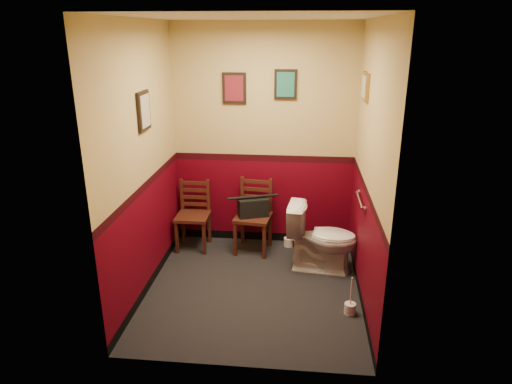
# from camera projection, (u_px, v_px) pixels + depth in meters

# --- Properties ---
(floor) EXTENTS (2.20, 2.40, 0.00)m
(floor) POSITION_uv_depth(u_px,v_px,m) (254.00, 288.00, 4.84)
(floor) COLOR black
(floor) RESTS_ON ground
(ceiling) EXTENTS (2.20, 2.40, 0.00)m
(ceiling) POSITION_uv_depth(u_px,v_px,m) (253.00, 17.00, 3.94)
(ceiling) COLOR silver
(ceiling) RESTS_ON ground
(wall_back) EXTENTS (2.20, 0.00, 2.70)m
(wall_back) POSITION_uv_depth(u_px,v_px,m) (264.00, 139.00, 5.52)
(wall_back) COLOR #4D020F
(wall_back) RESTS_ON ground
(wall_front) EXTENTS (2.20, 0.00, 2.70)m
(wall_front) POSITION_uv_depth(u_px,v_px,m) (236.00, 213.00, 3.27)
(wall_front) COLOR #4D020F
(wall_front) RESTS_ON ground
(wall_left) EXTENTS (0.00, 2.40, 2.70)m
(wall_left) POSITION_uv_depth(u_px,v_px,m) (143.00, 163.00, 4.50)
(wall_left) COLOR #4D020F
(wall_left) RESTS_ON ground
(wall_right) EXTENTS (0.00, 2.40, 2.70)m
(wall_right) POSITION_uv_depth(u_px,v_px,m) (369.00, 170.00, 4.29)
(wall_right) COLOR #4D020F
(wall_right) RESTS_ON ground
(grab_bar) EXTENTS (0.05, 0.56, 0.06)m
(grab_bar) POSITION_uv_depth(u_px,v_px,m) (360.00, 200.00, 4.66)
(grab_bar) COLOR silver
(grab_bar) RESTS_ON wall_right
(framed_print_back_a) EXTENTS (0.28, 0.04, 0.36)m
(framed_print_back_a) POSITION_uv_depth(u_px,v_px,m) (234.00, 88.00, 5.33)
(framed_print_back_a) COLOR black
(framed_print_back_a) RESTS_ON wall_back
(framed_print_back_b) EXTENTS (0.26, 0.04, 0.34)m
(framed_print_back_b) POSITION_uv_depth(u_px,v_px,m) (286.00, 84.00, 5.26)
(framed_print_back_b) COLOR black
(framed_print_back_b) RESTS_ON wall_back
(framed_print_left) EXTENTS (0.04, 0.30, 0.38)m
(framed_print_left) POSITION_uv_depth(u_px,v_px,m) (144.00, 111.00, 4.42)
(framed_print_left) COLOR black
(framed_print_left) RESTS_ON wall_left
(framed_print_right) EXTENTS (0.04, 0.34, 0.28)m
(framed_print_right) POSITION_uv_depth(u_px,v_px,m) (365.00, 87.00, 4.62)
(framed_print_right) COLOR olive
(framed_print_right) RESTS_ON wall_right
(toilet) EXTENTS (0.83, 0.52, 0.77)m
(toilet) POSITION_uv_depth(u_px,v_px,m) (322.00, 238.00, 5.12)
(toilet) COLOR white
(toilet) RESTS_ON floor
(toilet_brush) EXTENTS (0.11, 0.11, 0.39)m
(toilet_brush) POSITION_uv_depth(u_px,v_px,m) (350.00, 308.00, 4.39)
(toilet_brush) COLOR silver
(toilet_brush) RESTS_ON floor
(chair_left) EXTENTS (0.40, 0.40, 0.85)m
(chair_left) POSITION_uv_depth(u_px,v_px,m) (193.00, 215.00, 5.66)
(chair_left) COLOR #441E14
(chair_left) RESTS_ON floor
(chair_right) EXTENTS (0.46, 0.46, 0.89)m
(chair_right) POSITION_uv_depth(u_px,v_px,m) (254.00, 216.00, 5.57)
(chair_right) COLOR #441E14
(chair_right) RESTS_ON floor
(handbag) EXTENTS (0.39, 0.29, 0.26)m
(handbag) POSITION_uv_depth(u_px,v_px,m) (253.00, 207.00, 5.49)
(handbag) COLOR black
(handbag) RESTS_ON chair_right
(tp_stack) EXTENTS (0.25, 0.15, 0.33)m
(tp_stack) POSITION_uv_depth(u_px,v_px,m) (294.00, 237.00, 5.74)
(tp_stack) COLOR silver
(tp_stack) RESTS_ON floor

